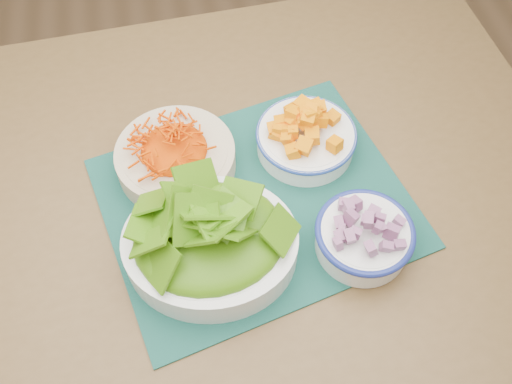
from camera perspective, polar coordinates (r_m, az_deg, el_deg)
ground at (r=1.66m, az=0.51°, el=-14.92°), size 4.00×4.00×0.00m
table at (r=1.07m, az=-5.39°, el=-2.03°), size 1.38×0.96×0.75m
placemat at (r=0.97m, az=-0.00°, el=-1.04°), size 0.57×0.51×0.00m
carrot_bowl at (r=0.99m, az=-8.10°, el=3.82°), size 0.24×0.24×0.08m
squash_bowl at (r=1.01m, az=5.07°, el=5.91°), size 0.21×0.21×0.09m
lettuce_bowl at (r=0.87m, az=-4.64°, el=-4.67°), size 0.30×0.27×0.12m
onion_bowl at (r=0.91m, az=10.78°, el=-4.21°), size 0.16×0.16×0.08m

